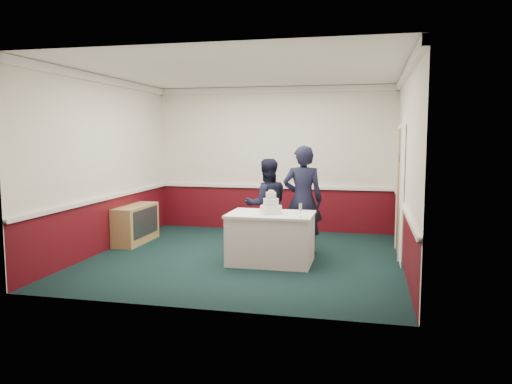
% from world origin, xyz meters
% --- Properties ---
extents(ground, '(5.00, 5.00, 0.00)m').
position_xyz_m(ground, '(0.00, 0.00, 0.00)').
color(ground, black).
rests_on(ground, ground).
extents(room_shell, '(5.00, 5.00, 3.00)m').
position_xyz_m(room_shell, '(0.08, 0.61, 1.97)').
color(room_shell, white).
rests_on(room_shell, ground).
extents(sideboard, '(0.41, 1.20, 0.70)m').
position_xyz_m(sideboard, '(-2.28, 0.67, 0.35)').
color(sideboard, tan).
rests_on(sideboard, ground).
extents(cake_table, '(1.32, 0.92, 0.79)m').
position_xyz_m(cake_table, '(0.47, -0.24, 0.40)').
color(cake_table, white).
rests_on(cake_table, ground).
extents(wedding_cake, '(0.35, 0.35, 0.36)m').
position_xyz_m(wedding_cake, '(0.47, -0.24, 0.90)').
color(wedding_cake, white).
rests_on(wedding_cake, cake_table).
extents(cake_knife, '(0.08, 0.22, 0.00)m').
position_xyz_m(cake_knife, '(0.44, -0.44, 0.79)').
color(cake_knife, silver).
rests_on(cake_knife, cake_table).
extents(champagne_flute, '(0.05, 0.05, 0.21)m').
position_xyz_m(champagne_flute, '(0.97, -0.52, 0.93)').
color(champagne_flute, silver).
rests_on(champagne_flute, cake_table).
extents(person_man, '(0.96, 0.87, 1.60)m').
position_xyz_m(person_man, '(0.23, 0.59, 0.80)').
color(person_man, black).
rests_on(person_man, ground).
extents(person_woman, '(0.71, 0.51, 1.83)m').
position_xyz_m(person_woman, '(0.87, 0.50, 0.92)').
color(person_woman, black).
rests_on(person_woman, ground).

